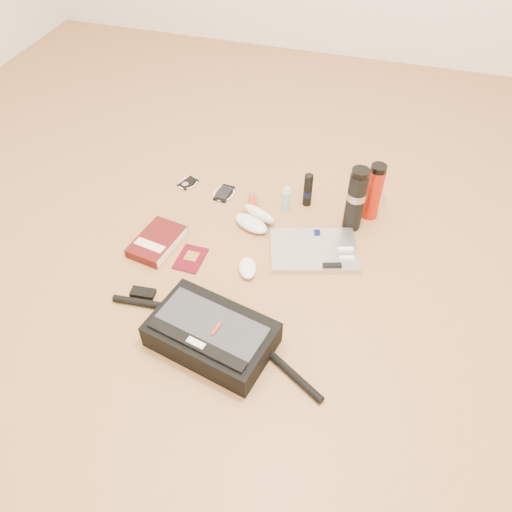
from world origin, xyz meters
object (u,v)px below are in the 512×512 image
Objects in this scene: thermos_black at (356,199)px; thermos_red at (374,192)px; book at (157,242)px; laptop at (314,250)px; messenger_bag at (211,334)px.

thermos_red is at bearing 55.09° from thermos_black.
thermos_red is (0.06, 0.09, -0.02)m from thermos_black.
book is 0.87× the size of thermos_black.
thermos_black is 1.12× the size of thermos_red.
thermos_black reaches higher than laptop.
messenger_bag reaches higher than laptop.
laptop is at bearing -122.19° from thermos_red.
messenger_bag is 0.91m from thermos_red.
thermos_red reaches higher than messenger_bag.
thermos_red is at bearing 41.02° from laptop.
laptop is at bearing 22.77° from book.
thermos_black reaches higher than messenger_bag.
book is 0.81m from thermos_black.
laptop is 0.36m from thermos_red.
book is at bearing 176.41° from laptop.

